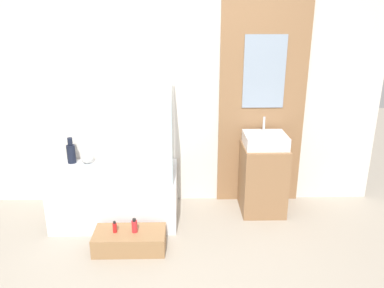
# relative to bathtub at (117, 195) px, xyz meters

# --- Properties ---
(wall_tiled_back) EXTENTS (4.20, 0.06, 2.60)m
(wall_tiled_back) POSITION_rel_bathtub_xyz_m (0.68, 0.42, 1.05)
(wall_tiled_back) COLOR silver
(wall_tiled_back) RESTS_ON ground_plane
(wall_wood_accent) EXTENTS (0.91, 0.04, 2.60)m
(wall_wood_accent) POSITION_rel_bathtub_xyz_m (1.51, 0.37, 1.06)
(wall_wood_accent) COLOR #8E6642
(wall_wood_accent) RESTS_ON ground_plane
(bathtub) EXTENTS (1.21, 0.75, 0.50)m
(bathtub) POSITION_rel_bathtub_xyz_m (0.00, 0.00, 0.00)
(bathtub) COLOR white
(bathtub) RESTS_ON ground_plane
(glass_shower_screen) EXTENTS (0.01, 0.62, 0.96)m
(glass_shower_screen) POSITION_rel_bathtub_xyz_m (0.58, -0.05, 0.72)
(glass_shower_screen) COLOR silver
(glass_shower_screen) RESTS_ON bathtub
(wooden_step_bench) EXTENTS (0.63, 0.32, 0.17)m
(wooden_step_bench) POSITION_rel_bathtub_xyz_m (0.20, -0.58, -0.17)
(wooden_step_bench) COLOR #997047
(wooden_step_bench) RESTS_ON ground_plane
(vanity_cabinet) EXTENTS (0.44, 0.47, 0.72)m
(vanity_cabinet) POSITION_rel_bathtub_xyz_m (1.51, 0.12, 0.11)
(vanity_cabinet) COLOR #8E6642
(vanity_cabinet) RESTS_ON ground_plane
(sink) EXTENTS (0.42, 0.38, 0.28)m
(sink) POSITION_rel_bathtub_xyz_m (1.51, 0.12, 0.54)
(sink) COLOR white
(sink) RESTS_ON vanity_cabinet
(vase_tall_dark) EXTENTS (0.09, 0.09, 0.28)m
(vase_tall_dark) POSITION_rel_bathtub_xyz_m (-0.51, 0.28, 0.36)
(vase_tall_dark) COLOR black
(vase_tall_dark) RESTS_ON bathtub
(vase_round_light) EXTENTS (0.14, 0.14, 0.14)m
(vase_round_light) POSITION_rel_bathtub_xyz_m (-0.34, 0.26, 0.31)
(vase_round_light) COLOR silver
(vase_round_light) RESTS_ON bathtub
(bottle_soap_primary) EXTENTS (0.04, 0.04, 0.11)m
(bottle_soap_primary) POSITION_rel_bathtub_xyz_m (0.07, -0.58, -0.03)
(bottle_soap_primary) COLOR red
(bottle_soap_primary) RESTS_ON wooden_step_bench
(bottle_soap_secondary) EXTENTS (0.05, 0.05, 0.13)m
(bottle_soap_secondary) POSITION_rel_bathtub_xyz_m (0.25, -0.58, -0.02)
(bottle_soap_secondary) COLOR red
(bottle_soap_secondary) RESTS_ON wooden_step_bench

